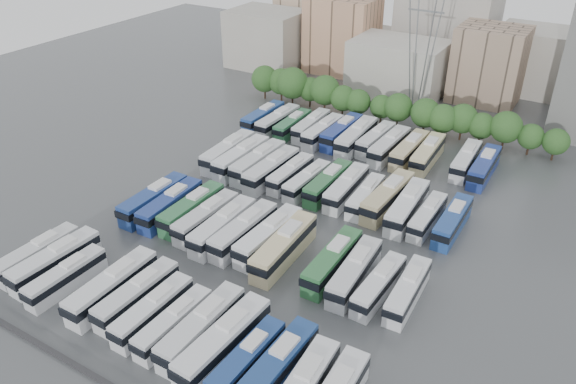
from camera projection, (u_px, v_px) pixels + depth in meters
The scene contains 54 objects.
ground at pixel (278, 226), 80.58m from camera, with size 220.00×220.00×0.00m, color #424447.
parapet at pixel (103, 381), 56.06m from camera, with size 56.00×0.50×0.50m, color #2D2D30.
tree_line at pixel (376, 102), 111.00m from camera, with size 64.97×7.66×8.45m.
city_buildings at pixel (412, 46), 133.08m from camera, with size 102.00×35.00×20.00m.
electricity_pylon at pixel (425, 24), 107.25m from camera, with size 9.00×6.91×33.83m.
bus_r0_s0 at pixel (38, 254), 71.86m from camera, with size 2.80×11.70×3.65m.
bus_r0_s1 at pixel (55, 261), 70.43m from camera, with size 3.25×12.49×3.89m.
bus_r0_s2 at pixel (66, 277), 68.05m from camera, with size 2.57×10.99×3.44m.
bus_r0_s4 at pixel (112, 286), 66.07m from camera, with size 2.92×12.85×4.02m.
bus_r0_s5 at pixel (137, 295), 65.01m from camera, with size 2.83×11.88×3.71m.
bus_r0_s6 at pixel (153, 311), 62.80m from camera, with size 2.56×11.36×3.56m.
bus_r0_s7 at pixel (174, 323), 61.21m from camera, with size 2.55×10.90×3.41m.
bus_r0_s8 at pixel (202, 327), 60.27m from camera, with size 2.77×12.58×3.95m.
bus_r0_s9 at pixel (224, 342), 58.30m from camera, with size 3.49×13.30×4.14m.
bus_r0_s10 at pixel (247, 360), 56.60m from camera, with size 2.68×11.06×3.45m.
bus_r0_s11 at pixel (276, 368), 55.44m from camera, with size 2.97×12.42×3.88m.
bus_r1_s1 at pixel (154, 199), 83.30m from camera, with size 2.82×12.72×3.99m.
bus_r1_s2 at pixel (171, 205), 82.05m from camera, with size 3.26×12.58×3.91m.
bus_r1_s3 at pixel (192, 209), 81.15m from camera, with size 2.76×12.40×3.89m.
bus_r1_s4 at pixel (206, 217), 79.22m from camera, with size 2.93×12.17×3.80m.
bus_r1_s5 at pixel (223, 226), 77.09m from camera, with size 2.94×12.77×4.00m.
bus_r1_s6 at pixel (244, 231), 76.17m from camera, with size 3.07×12.76×3.99m.
bus_r1_s7 at pixel (269, 236), 75.04m from camera, with size 3.29×12.91×4.02m.
bus_r1_s8 at pixel (284, 247), 72.79m from camera, with size 3.47×13.55×4.22m.
bus_r1_s10 at pixel (333, 261), 70.42m from camera, with size 2.87×12.44×3.89m.
bus_r1_s11 at pixel (355, 272), 68.55m from camera, with size 3.27×12.35×3.84m.
bus_r1_s12 at pixel (379, 285), 66.72m from camera, with size 2.82×11.06×3.44m.
bus_r1_s13 at pixel (408, 290), 65.85m from camera, with size 2.84×11.15×3.47m.
bus_r2_s1 at pixel (228, 152), 97.02m from camera, with size 3.34×13.24×4.13m.
bus_r2_s2 at pixel (241, 158), 95.06m from camera, with size 2.99×13.28×4.16m.
bus_r2_s3 at pixel (258, 162), 93.69m from camera, with size 3.00×13.08×4.09m.
bus_r2_s4 at pixel (271, 169), 91.45m from camera, with size 3.14×13.07×4.08m.
bus_r2_s5 at pixel (290, 173), 90.83m from camera, with size 2.60×11.19×3.50m.
bus_r2_s6 at pixel (307, 181), 88.69m from camera, with size 2.91×11.25×3.50m.
bus_r2_s7 at pixel (328, 183), 87.83m from camera, with size 2.66×12.11×3.80m.
bus_r2_s8 at pixel (346, 188), 86.53m from camera, with size 3.14×12.31×3.83m.
bus_r2_s9 at pixel (365, 196), 84.66m from camera, with size 2.92×11.00×3.42m.
bus_r2_s10 at pixel (388, 197), 83.82m from camera, with size 3.56×13.41×4.17m.
bus_r2_s11 at pixel (407, 207), 81.46m from camera, with size 3.36×13.05×4.06m.
bus_r2_s12 at pixel (427, 216), 79.85m from camera, with size 2.43×10.84×3.40m.
bus_r2_s13 at pixel (453, 221), 78.53m from camera, with size 2.63×11.78×3.69m.
bus_r3_s0 at pixel (263, 117), 110.84m from camera, with size 2.65×12.13×3.80m.
bus_r3_s1 at pixel (278, 121), 109.08m from camera, with size 2.96×12.35×3.86m.
bus_r3_s2 at pixel (293, 125), 107.84m from camera, with size 2.73×11.36×3.55m.
bus_r3_s3 at pixel (311, 126), 107.32m from camera, with size 2.96×11.91×3.71m.
bus_r3_s4 at pixel (323, 131), 104.80m from camera, with size 2.89×12.22×3.82m.
bus_r3_s5 at pixel (342, 132), 104.45m from camera, with size 2.88×12.81×4.01m.
bus_r3_s6 at pixel (356, 137), 102.20m from camera, with size 3.37×13.61×4.24m.
bus_r3_s7 at pixel (376, 139), 101.90m from camera, with size 3.12×12.00×3.73m.
bus_r3_s8 at pixel (389, 146), 99.22m from camera, with size 3.20×12.81×3.99m.
bus_r3_s9 at pixel (409, 150), 97.89m from camera, with size 2.96×12.61×3.94m.
bus_r3_s10 at pixel (428, 154), 96.59m from camera, with size 3.19×12.64×3.94m.
bus_r3_s12 at pixel (466, 160), 94.66m from camera, with size 3.00×12.03×3.75m.
bus_r3_s13 at pixel (484, 167), 92.50m from camera, with size 2.86×12.46×3.90m.
Camera 1 is at (35.98, -56.69, 44.86)m, focal length 35.00 mm.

